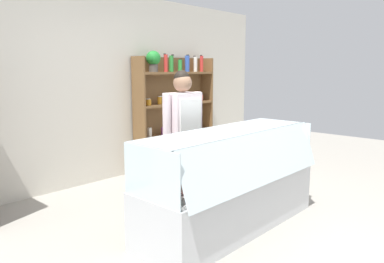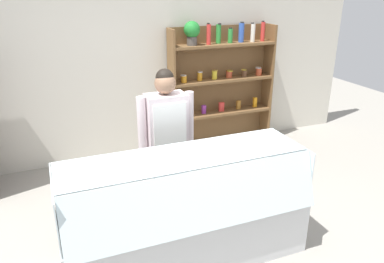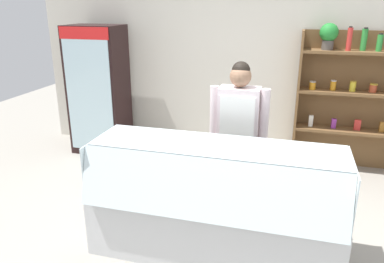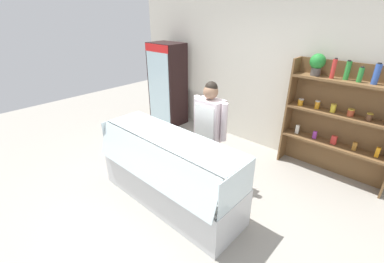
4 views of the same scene
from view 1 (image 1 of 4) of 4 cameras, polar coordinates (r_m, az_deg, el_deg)
The scene contains 5 objects.
ground_plane at distance 4.23m, azimuth 6.56°, elevation -12.92°, with size 12.00×12.00×0.00m, color gray.
back_wall at distance 5.61m, azimuth -12.84°, elevation 6.59°, with size 6.80×0.10×2.70m, color beige.
shelving_unit at distance 6.22m, azimuth -3.01°, elevation 4.32°, with size 1.59×0.29×1.89m.
deli_display_case at distance 3.89m, azimuth 5.82°, elevation -10.03°, with size 2.14×0.77×1.01m.
shop_clerk at distance 4.26m, azimuth -1.38°, elevation 0.42°, with size 0.59×0.25×1.60m.
Camera 1 is at (-3.17, -2.29, 1.61)m, focal length 35.00 mm.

